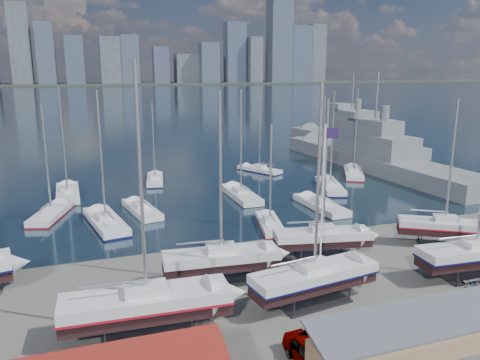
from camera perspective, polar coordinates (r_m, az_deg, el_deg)
name	(u,v)px	position (r m, az deg, el deg)	size (l,w,h in m)	color
ground	(303,281)	(39.41, 7.74, -12.08)	(1400.00, 1400.00, 0.00)	#605E59
water	(101,96)	(342.48, -16.56, 9.79)	(1400.00, 600.00, 0.40)	#1A2F3D
far_shore	(90,84)	(602.10, -17.86, 11.05)	(1400.00, 80.00, 2.20)	#2D332D
skyline	(80,51)	(595.91, -18.88, 14.62)	(639.14, 43.80, 107.69)	#475166
sailboat_cradle_1	(147,304)	(31.61, -11.30, -14.58)	(11.00, 3.54, 17.46)	#2D2D33
sailboat_cradle_2	(221,259)	(38.06, -2.28, -9.55)	(9.54, 3.39, 15.32)	#2D2D33
sailboat_cradle_3	(314,277)	(35.22, 9.07, -11.61)	(10.18, 4.13, 15.98)	#2D2D33
sailboat_cradle_4	(322,237)	(43.47, 10.02, -6.86)	(9.10, 4.15, 14.46)	#2D2D33
sailboat_cradle_5	(476,253)	(43.50, 26.78, -8.00)	(10.16, 3.48, 16.13)	#2D2D33
sailboat_cradle_6	(445,227)	(49.76, 23.70, -5.23)	(8.71, 6.71, 14.27)	#2D2D33
sailboat_moored_1	(52,214)	(59.27, -21.99, -3.91)	(5.23, 9.59, 13.81)	black
sailboat_moored_2	(68,195)	(67.79, -20.25, -1.68)	(3.10, 10.39, 15.60)	black
sailboat_moored_3	(106,223)	(53.91, -16.04, -5.11)	(4.70, 10.77, 15.58)	black
sailboat_moored_4	(142,211)	(57.65, -11.88, -3.66)	(3.98, 9.20, 13.45)	black
sailboat_moored_5	(155,180)	(73.06, -10.31, -0.05)	(3.76, 8.76, 12.68)	black
sailboat_moored_6	(270,225)	(51.49, 3.66, -5.46)	(3.92, 8.20, 11.82)	black
sailboat_moored_7	(241,196)	(63.01, 0.12, -1.94)	(2.83, 10.04, 15.15)	black
sailboat_moored_8	(259,170)	(79.28, 2.38, 1.19)	(5.96, 8.43, 12.43)	black
sailboat_moored_9	(321,206)	(59.02, 9.80, -3.18)	(3.09, 9.71, 14.51)	black
sailboat_moored_10	(330,187)	(68.82, 10.92, -0.89)	(5.69, 10.19, 14.68)	black
sailboat_moored_11	(353,174)	(78.61, 13.64, 0.72)	(7.16, 9.95, 14.71)	black
naval_ship_east	(373,159)	(85.40, 15.86, 2.49)	(9.87, 48.15, 18.31)	slate
naval_ship_west	(350,139)	(109.69, 13.27, 4.91)	(10.38, 41.97, 17.74)	slate
car_a	(312,355)	(29.03, 8.83, -20.32)	(1.86, 4.62, 1.57)	gray
car_b	(325,340)	(30.46, 10.29, -18.65)	(1.64, 4.70, 1.55)	gray
car_c	(334,359)	(29.05, 11.44, -20.64)	(2.28, 4.95, 1.38)	gray
flagpole	(324,198)	(35.05, 10.18, -2.19)	(1.15, 0.12, 13.03)	white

